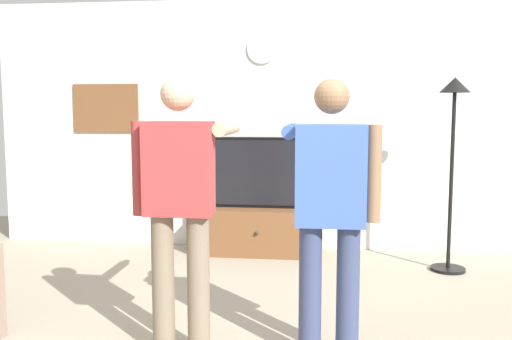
% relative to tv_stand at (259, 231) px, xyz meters
% --- Properties ---
extents(back_wall, '(6.40, 0.10, 2.70)m').
position_rel_tv_stand_xyz_m(back_wall, '(0.20, 0.35, 1.11)').
color(back_wall, silver).
rests_on(back_wall, ground_plane).
extents(tv_stand, '(1.31, 0.46, 0.49)m').
position_rel_tv_stand_xyz_m(tv_stand, '(0.00, 0.00, 0.00)').
color(tv_stand, brown).
rests_on(tv_stand, ground_plane).
extents(television, '(1.25, 0.07, 0.75)m').
position_rel_tv_stand_xyz_m(television, '(0.00, 0.05, 0.62)').
color(television, black).
rests_on(television, tv_stand).
extents(wall_clock, '(0.32, 0.03, 0.32)m').
position_rel_tv_stand_xyz_m(wall_clock, '(0.00, 0.29, 1.93)').
color(wall_clock, white).
extents(framed_picture, '(0.75, 0.04, 0.54)m').
position_rel_tv_stand_xyz_m(framed_picture, '(-1.76, 0.30, 1.29)').
color(framed_picture, brown).
extents(floor_lamp, '(0.32, 0.32, 1.82)m').
position_rel_tv_stand_xyz_m(floor_lamp, '(1.86, -0.40, 1.06)').
color(floor_lamp, black).
rests_on(floor_lamp, ground_plane).
extents(person_standing_nearer_lamp, '(0.59, 0.78, 1.72)m').
position_rel_tv_stand_xyz_m(person_standing_nearer_lamp, '(-0.21, -2.41, 0.74)').
color(person_standing_nearer_lamp, '#7A6B56').
rests_on(person_standing_nearer_lamp, ground_plane).
extents(person_standing_nearer_couch, '(0.60, 0.78, 1.71)m').
position_rel_tv_stand_xyz_m(person_standing_nearer_couch, '(0.71, -2.37, 0.72)').
color(person_standing_nearer_couch, '#384266').
rests_on(person_standing_nearer_couch, ground_plane).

